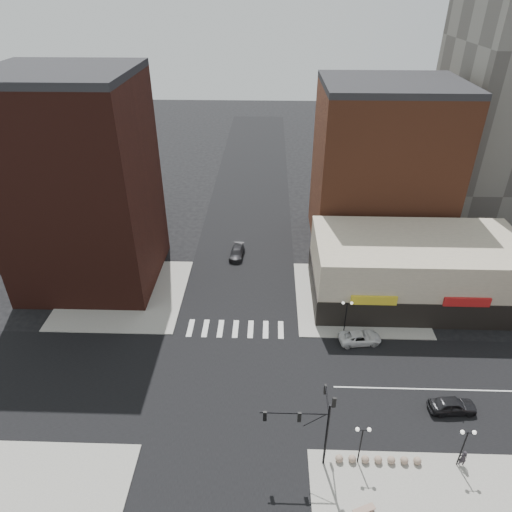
{
  "coord_description": "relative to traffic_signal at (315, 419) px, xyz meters",
  "views": [
    {
      "loc": [
        3.46,
        -31.17,
        33.83
      ],
      "look_at": [
        2.28,
        6.08,
        11.0
      ],
      "focal_mm": 32.0,
      "sensor_mm": 36.0,
      "label": 1
    }
  ],
  "objects": [
    {
      "name": "building_ne_midrise",
      "position": [
        11.76,
        37.33,
        6.04
      ],
      "size": [
        18.0,
        15.0,
        22.0
      ],
      "primitive_type": "cube",
      "color": "brown",
      "rests_on": "ground"
    },
    {
      "name": "street_lamp_ne",
      "position": [
        4.76,
        15.83,
        -1.67
      ],
      "size": [
        1.22,
        0.32,
        4.16
      ],
      "color": "black",
      "rests_on": "sidewalk_ne"
    },
    {
      "name": "stone_bench",
      "position": [
        3.57,
        -4.31,
        -4.63
      ],
      "size": [
        1.77,
        1.12,
        0.4
      ],
      "rotation": [
        0.0,
        0.0,
        0.39
      ],
      "color": "gray",
      "rests_on": "sidewalk_se"
    },
    {
      "name": "building_ne_row",
      "position": [
        13.76,
        22.83,
        -1.66
      ],
      "size": [
        24.2,
        12.2,
        8.0
      ],
      "color": "beige",
      "rests_on": "ground"
    },
    {
      "name": "sidewalk_nw",
      "position": [
        -21.74,
        22.33,
        -4.9
      ],
      "size": [
        15.0,
        15.0,
        0.12
      ],
      "primitive_type": "cube",
      "color": "gray",
      "rests_on": "ground"
    },
    {
      "name": "dark_sedan_east",
      "position": [
        13.13,
        5.34,
        -4.24
      ],
      "size": [
        4.36,
        1.98,
        1.45
      ],
      "primitive_type": "imported",
      "rotation": [
        0.0,
        0.0,
        1.64
      ],
      "color": "black",
      "rests_on": "ground"
    },
    {
      "name": "building_nw",
      "position": [
        -26.24,
        26.33,
        7.54
      ],
      "size": [
        16.0,
        15.0,
        25.0
      ],
      "primitive_type": "cube",
      "color": "#3B1913",
      "rests_on": "ground"
    },
    {
      "name": "street_lamp_se_a",
      "position": [
        3.76,
        -0.17,
        -1.67
      ],
      "size": [
        1.22,
        0.32,
        4.16
      ],
      "color": "black",
      "rests_on": "sidewalk_se"
    },
    {
      "name": "bollard_row",
      "position": [
        5.41,
        -0.17,
        -4.52
      ],
      "size": [
        6.94,
        0.64,
        0.64
      ],
      "color": "gray",
      "rests_on": "sidewalk_se"
    },
    {
      "name": "white_suv",
      "position": [
        6.27,
        14.33,
        -4.33
      ],
      "size": [
        4.81,
        2.72,
        1.27
      ],
      "primitive_type": "imported",
      "rotation": [
        0.0,
        0.0,
        1.71
      ],
      "color": "silver",
      "rests_on": "ground"
    },
    {
      "name": "sidewalk_ne",
      "position": [
        7.26,
        22.33,
        -4.9
      ],
      "size": [
        15.0,
        15.0,
        0.12
      ],
      "primitive_type": "cube",
      "color": "gray",
      "rests_on": "ground"
    },
    {
      "name": "building_nw_low",
      "position": [
        -39.24,
        41.83,
        1.04
      ],
      "size": [
        20.0,
        18.0,
        12.0
      ],
      "primitive_type": "cube",
      "color": "#3B1913",
      "rests_on": "ground"
    },
    {
      "name": "road_ew",
      "position": [
        -7.24,
        7.83,
        -4.95
      ],
      "size": [
        200.0,
        14.0,
        0.02
      ],
      "primitive_type": "cube",
      "color": "black",
      "rests_on": "ground"
    },
    {
      "name": "street_lamp_se_b",
      "position": [
        11.76,
        -0.17,
        -1.67
      ],
      "size": [
        1.22,
        0.32,
        4.16
      ],
      "color": "black",
      "rests_on": "sidewalk_se"
    },
    {
      "name": "pedestrian",
      "position": [
        12.08,
        -0.17,
        -4.0
      ],
      "size": [
        0.63,
        0.43,
        1.67
      ],
      "primitive_type": "imported",
      "rotation": [
        0.0,
        0.0,
        3.09
      ],
      "color": "#262328",
      "rests_on": "sidewalk_se"
    },
    {
      "name": "dark_sedan_north",
      "position": [
        -8.21,
        31.62,
        -4.32
      ],
      "size": [
        2.16,
        4.58,
        1.29
      ],
      "primitive_type": "imported",
      "rotation": [
        0.0,
        0.0,
        -0.08
      ],
      "color": "black",
      "rests_on": "ground"
    },
    {
      "name": "road_ns",
      "position": [
        -7.24,
        7.83,
        -4.95
      ],
      "size": [
        14.0,
        200.0,
        0.02
      ],
      "primitive_type": "cube",
      "color": "black",
      "rests_on": "ground"
    },
    {
      "name": "ground",
      "position": [
        -7.24,
        7.83,
        -4.96
      ],
      "size": [
        240.0,
        240.0,
        0.0
      ],
      "primitive_type": "plane",
      "color": "black",
      "rests_on": "ground"
    },
    {
      "name": "traffic_signal",
      "position": [
        0.0,
        0.0,
        0.0
      ],
      "size": [
        5.59,
        3.09,
        7.77
      ],
      "color": "black",
      "rests_on": "ground"
    }
  ]
}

